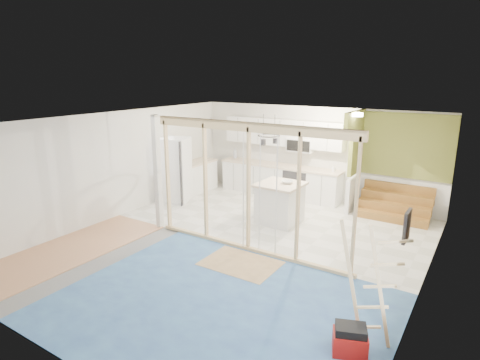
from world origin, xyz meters
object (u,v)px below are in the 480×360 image
Objects in this scene: ladder at (369,285)px; toolbox at (350,341)px; island at (280,203)px; fridge at (175,170)px.

toolbox is at bearing -119.70° from ladder.
island is 4.49m from ladder.
toolbox is at bearing -49.98° from fridge.
island is 1.99× the size of toolbox.
island is at bearing 106.75° from toolbox.
toolbox is (2.88, -3.68, -0.29)m from island.
ladder reaches higher than toolbox.
toolbox is 0.31× the size of ladder.
toolbox is at bearing -50.75° from island.
fridge is 3.48× the size of toolbox.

